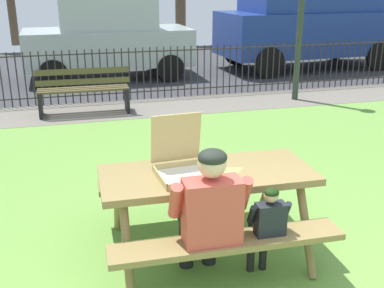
# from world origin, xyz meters

# --- Properties ---
(ground) EXTENTS (28.00, 11.10, 0.02)m
(ground) POSITION_xyz_m (0.00, 1.55, -0.01)
(ground) COLOR #6C9D42
(cobblestone_walkway) EXTENTS (28.00, 1.40, 0.01)m
(cobblestone_walkway) POSITION_xyz_m (0.00, 6.40, -0.00)
(cobblestone_walkway) COLOR slate
(street_asphalt) EXTENTS (28.00, 7.41, 0.01)m
(street_asphalt) POSITION_xyz_m (0.00, 10.80, -0.01)
(street_asphalt) COLOR #38383D
(picnic_table_foreground) EXTENTS (1.84, 1.53, 0.79)m
(picnic_table_foreground) POSITION_xyz_m (-0.28, 1.34, 0.60)
(picnic_table_foreground) COLOR olive
(picnic_table_foreground) RESTS_ON ground
(pizza_box_open) EXTENTS (0.46, 0.51, 0.49)m
(pizza_box_open) POSITION_xyz_m (-0.51, 1.36, 0.89)
(pizza_box_open) COLOR tan
(pizza_box_open) RESTS_ON picnic_table_foreground
(pizza_slice_on_table) EXTENTS (0.24, 0.18, 0.02)m
(pizza_slice_on_table) POSITION_xyz_m (-0.12, 1.30, 0.78)
(pizza_slice_on_table) COLOR #F3C55A
(pizza_slice_on_table) RESTS_ON picnic_table_foreground
(adult_at_table) EXTENTS (0.62, 0.60, 1.19)m
(adult_at_table) POSITION_xyz_m (-0.43, 0.84, 0.66)
(adult_at_table) COLOR black
(adult_at_table) RESTS_ON ground
(child_at_table) EXTENTS (0.33, 0.32, 0.84)m
(child_at_table) POSITION_xyz_m (0.03, 0.80, 0.51)
(child_at_table) COLOR black
(child_at_table) RESTS_ON ground
(iron_fence_streetside) EXTENTS (18.09, 0.03, 1.04)m
(iron_fence_streetside) POSITION_xyz_m (-0.00, 7.10, 0.53)
(iron_fence_streetside) COLOR #2D2823
(iron_fence_streetside) RESTS_ON ground
(park_bench_center) EXTENTS (1.61, 0.49, 0.85)m
(park_bench_center) POSITION_xyz_m (-1.08, 6.26, 0.42)
(park_bench_center) COLOR brown
(park_bench_center) RESTS_ON ground
(parked_car_left) EXTENTS (3.93, 1.88, 1.98)m
(parked_car_left) POSITION_xyz_m (-0.31, 9.43, 1.01)
(parked_car_left) COLOR #B3BCBE
(parked_car_left) RESTS_ON ground
(parked_car_center) EXTENTS (4.80, 2.28, 2.46)m
(parked_car_center) POSITION_xyz_m (4.98, 9.43, 1.31)
(parked_car_center) COLOR navy
(parked_car_center) RESTS_ON ground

